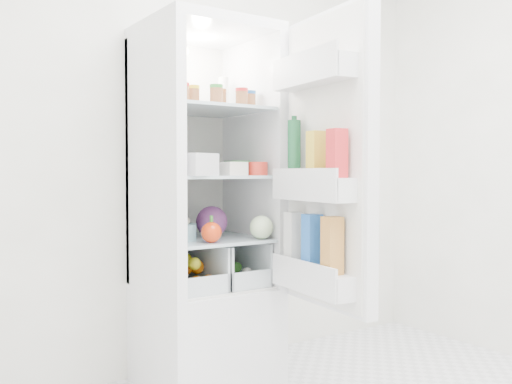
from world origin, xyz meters
TOP-DOWN VIEW (x-y plane):
  - room_walls at (0.00, 0.00)m, footprint 3.02×3.02m
  - refrigerator at (-0.20, 1.25)m, footprint 0.60×0.60m
  - shelf_low at (-0.20, 1.19)m, footprint 0.49×0.53m
  - shelf_mid at (-0.20, 1.19)m, footprint 0.49×0.53m
  - shelf_top at (-0.20, 1.19)m, footprint 0.49×0.53m
  - crisper_left at (-0.32, 1.19)m, footprint 0.23×0.46m
  - crisper_right at (-0.08, 1.19)m, footprint 0.23×0.46m
  - condiment_jars at (-0.20, 1.07)m, footprint 0.46×0.16m
  - squeeze_bottle at (-0.03, 1.31)m, footprint 0.06×0.06m
  - tub_white at (-0.37, 0.99)m, footprint 0.20×0.20m
  - tub_cream at (-0.15, 1.02)m, footprint 0.12×0.12m
  - tin_red at (-0.03, 0.99)m, footprint 0.12×0.12m
  - foil_tray at (-0.31, 1.23)m, footprint 0.19×0.17m
  - tub_green at (-0.03, 1.17)m, footprint 0.11×0.14m
  - red_cabbage at (-0.18, 1.18)m, footprint 0.16×0.16m
  - bell_pepper at (-0.29, 0.99)m, footprint 0.10×0.10m
  - mushroom_bowl at (-0.36, 1.16)m, footprint 0.20×0.20m
  - salad_bag at (-0.02, 0.98)m, footprint 0.11×0.11m
  - citrus_pile at (-0.32, 1.17)m, footprint 0.20×0.31m
  - veg_pile at (-0.07, 1.18)m, footprint 0.16×0.30m
  - fridge_door at (0.07, 0.61)m, footprint 0.23×0.60m

SIDE VIEW (x-z plane):
  - veg_pile at x=-0.07m, z-range 0.51..0.61m
  - citrus_pile at x=-0.32m, z-range 0.51..0.66m
  - crisper_left at x=-0.32m, z-range 0.50..0.72m
  - crisper_right at x=-0.08m, z-range 0.50..0.72m
  - refrigerator at x=-0.20m, z-range -0.23..1.57m
  - shelf_low at x=-0.20m, z-range 0.73..0.75m
  - mushroom_bowl at x=-0.36m, z-range 0.75..0.82m
  - bell_pepper at x=-0.29m, z-range 0.75..0.84m
  - salad_bag at x=-0.02m, z-range 0.75..0.86m
  - red_cabbage at x=-0.18m, z-range 0.75..0.90m
  - shelf_mid at x=-0.20m, z-range 1.04..1.06m
  - foil_tray at x=-0.31m, z-range 1.06..1.10m
  - tub_cream at x=-0.15m, z-range 1.06..1.12m
  - tin_red at x=-0.03m, z-range 1.06..1.12m
  - fridge_door at x=0.07m, z-range 0.44..1.74m
  - tub_green at x=-0.03m, z-range 1.06..1.13m
  - tub_white at x=-0.37m, z-range 1.06..1.16m
  - shelf_top at x=-0.20m, z-range 1.37..1.39m
  - condiment_jars at x=-0.20m, z-range 1.39..1.47m
  - squeeze_bottle at x=-0.03m, z-range 1.39..1.57m
  - room_walls at x=0.00m, z-range 0.29..2.90m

